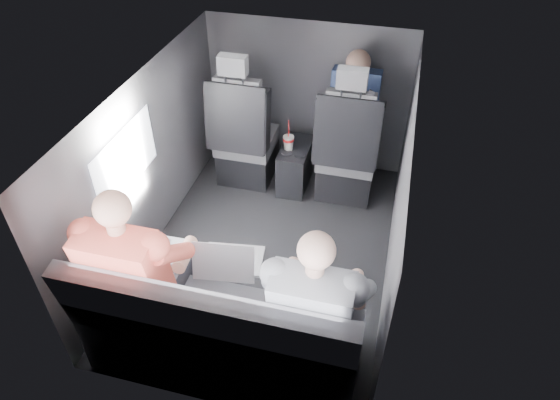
% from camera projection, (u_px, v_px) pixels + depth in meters
% --- Properties ---
extents(floor, '(2.60, 2.60, 0.00)m').
position_uv_depth(floor, '(269.00, 250.00, 3.90)').
color(floor, black).
rests_on(floor, ground).
extents(ceiling, '(2.60, 2.60, 0.00)m').
position_uv_depth(ceiling, '(266.00, 92.00, 3.05)').
color(ceiling, '#B2B2AD').
rests_on(ceiling, panel_back).
extents(panel_left, '(0.02, 2.60, 1.35)m').
position_uv_depth(panel_left, '(150.00, 162.00, 3.65)').
color(panel_left, '#56565B').
rests_on(panel_left, floor).
extents(panel_right, '(0.02, 2.60, 1.35)m').
position_uv_depth(panel_right, '(399.00, 201.00, 3.30)').
color(panel_right, '#56565B').
rests_on(panel_right, floor).
extents(panel_front, '(1.80, 0.02, 1.35)m').
position_uv_depth(panel_front, '(307.00, 96.00, 4.45)').
color(panel_front, '#56565B').
rests_on(panel_front, floor).
extents(panel_back, '(1.80, 0.02, 1.35)m').
position_uv_depth(panel_back, '(199.00, 331.00, 2.49)').
color(panel_back, '#56565B').
rests_on(panel_back, floor).
extents(side_window, '(0.02, 0.75, 0.42)m').
position_uv_depth(side_window, '(126.00, 160.00, 3.27)').
color(side_window, white).
rests_on(side_window, panel_left).
extents(seatbelt, '(0.35, 0.11, 0.59)m').
position_uv_depth(seatbelt, '(348.00, 125.00, 3.81)').
color(seatbelt, black).
rests_on(seatbelt, front_seat_right).
extents(front_seat_left, '(0.52, 0.58, 1.26)m').
position_uv_depth(front_seat_left, '(245.00, 142.00, 4.36)').
color(front_seat_left, black).
rests_on(front_seat_left, floor).
extents(front_seat_right, '(0.52, 0.58, 1.26)m').
position_uv_depth(front_seat_right, '(347.00, 157.00, 4.19)').
color(front_seat_right, black).
rests_on(front_seat_right, floor).
extents(center_console, '(0.24, 0.48, 0.41)m').
position_uv_depth(center_console, '(295.00, 166.00, 4.43)').
color(center_console, black).
rests_on(center_console, floor).
extents(rear_bench, '(1.60, 0.57, 0.92)m').
position_uv_depth(rear_bench, '(220.00, 337.00, 2.90)').
color(rear_bench, '#58595C').
rests_on(rear_bench, floor).
extents(soda_cup, '(0.09, 0.09, 0.29)m').
position_uv_depth(soda_cup, '(288.00, 142.00, 4.23)').
color(soda_cup, white).
rests_on(soda_cup, center_console).
extents(laptop_white, '(0.31, 0.29, 0.23)m').
position_uv_depth(laptop_white, '(155.00, 249.00, 3.01)').
color(laptop_white, silver).
rests_on(laptop_white, passenger_rear_left).
extents(laptop_silver, '(0.39, 0.36, 0.25)m').
position_uv_depth(laptop_silver, '(230.00, 260.00, 2.93)').
color(laptop_silver, silver).
rests_on(laptop_silver, rear_bench).
extents(laptop_black, '(0.36, 0.35, 0.23)m').
position_uv_depth(laptop_black, '(327.00, 289.00, 2.76)').
color(laptop_black, black).
rests_on(laptop_black, passenger_rear_right).
extents(passenger_rear_left, '(0.54, 0.65, 1.29)m').
position_uv_depth(passenger_rear_left, '(141.00, 269.00, 2.85)').
color(passenger_rear_left, '#333338').
rests_on(passenger_rear_left, rear_bench).
extents(passenger_rear_right, '(0.52, 0.63, 1.25)m').
position_uv_depth(passenger_rear_right, '(316.00, 306.00, 2.67)').
color(passenger_rear_right, navy).
rests_on(passenger_rear_right, rear_bench).
extents(passenger_front_right, '(0.40, 0.40, 0.79)m').
position_uv_depth(passenger_front_right, '(354.00, 105.00, 4.16)').
color(passenger_front_right, navy).
rests_on(passenger_front_right, front_seat_right).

